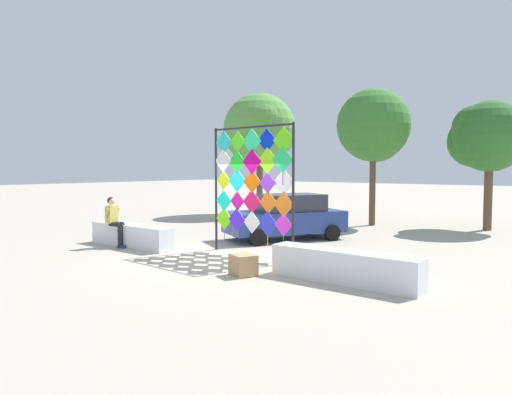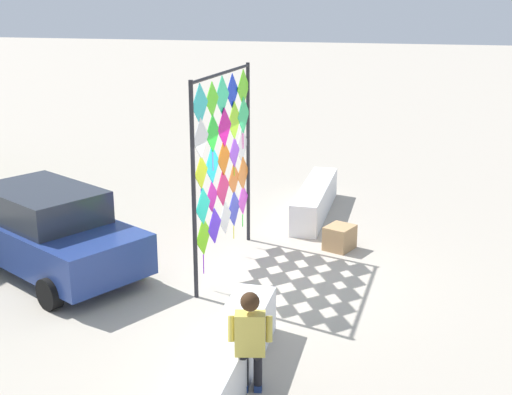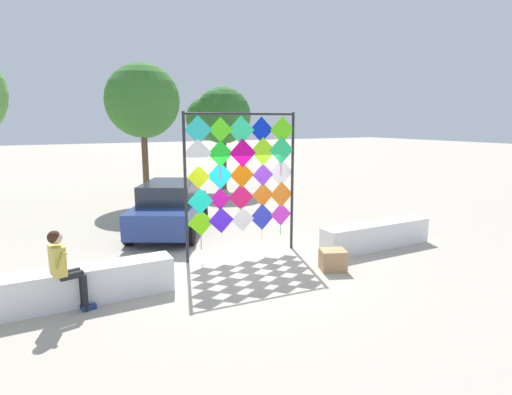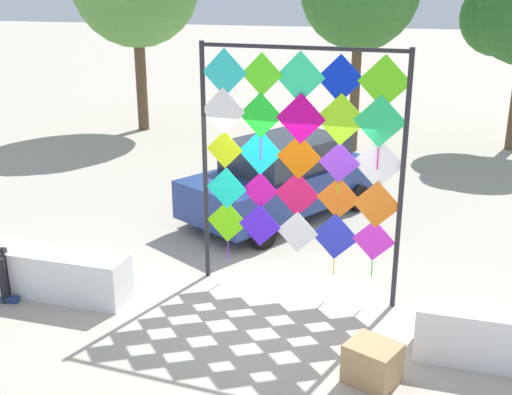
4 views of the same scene
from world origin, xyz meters
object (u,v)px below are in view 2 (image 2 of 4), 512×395
seated_vendor (250,337)px  parked_car (48,230)px  kite_display_rack (224,155)px  cardboard_box_large (340,238)px

seated_vendor → parked_car: bearing=54.9°
kite_display_rack → seated_vendor: 4.58m
kite_display_rack → cardboard_box_large: (1.31, -1.93, -1.85)m
kite_display_rack → cardboard_box_large: bearing=-55.9°
kite_display_rack → parked_car: size_ratio=0.84×
kite_display_rack → seated_vendor: (-4.16, -1.51, -1.18)m
seated_vendor → parked_car: seated_vendor is taller
parked_car → cardboard_box_large: bearing=-64.9°
seated_vendor → cardboard_box_large: bearing=-4.4°
seated_vendor → cardboard_box_large: seated_vendor is taller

